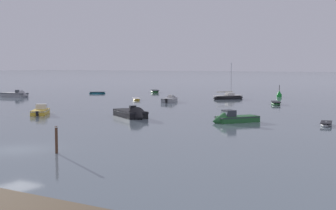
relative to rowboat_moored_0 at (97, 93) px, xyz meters
The scene contains 14 objects.
ground_plane 63.03m from the rowboat_moored_0, 55.45° to the right, with size 800.00×800.00×0.00m, color slate.
rowboat_moored_0 is the anchor object (origin of this frame).
motorboat_moored_0 39.51m from the rowboat_moored_0, 60.00° to the right, with size 3.90×4.53×1.71m.
motorboat_moored_1 51.86m from the rowboat_moored_0, 36.12° to the right, with size 4.27×4.93×1.86m.
motorboat_moored_2 15.96m from the rowboat_moored_0, 112.54° to the right, with size 5.87×2.46×1.96m.
rowboat_moored_3 11.98m from the rowboat_moored_0, 49.68° to the left, with size 4.10×4.71×0.74m.
rowboat_moored_4 39.53m from the rowboat_moored_0, 10.62° to the right, with size 2.55×3.96×0.59m.
motorboat_moored_3 44.76m from the rowboat_moored_0, 45.76° to the right, with size 6.15×5.01×2.06m.
sailboat_moored_0 28.47m from the rowboat_moored_0, ahead, with size 4.69×5.64×6.34m.
rowboat_moored_7 57.80m from the rowboat_moored_0, 29.12° to the right, with size 1.53×3.10×0.47m.
motorboat_moored_4 25.24m from the rowboat_moored_0, 24.18° to the right, with size 3.18×5.20×1.69m.
rowboat_moored_8 19.98m from the rowboat_moored_0, 32.32° to the right, with size 2.77×2.93×0.48m.
channel_buoy 35.35m from the rowboat_moored_0, 14.20° to the left, with size 0.90×0.90×2.30m.
mooring_post_left 64.50m from the rowboat_moored_0, 52.94° to the right, with size 0.22×0.22×1.95m.
Camera 1 is at (24.60, -21.59, 5.61)m, focal length 50.67 mm.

